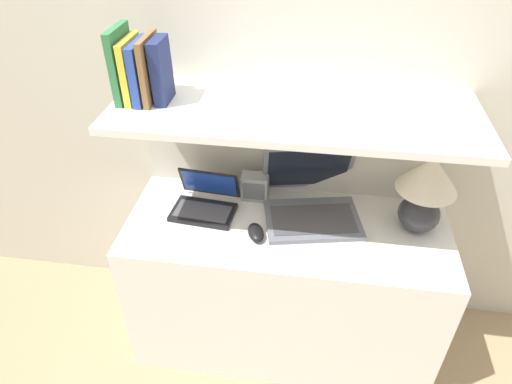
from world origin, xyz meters
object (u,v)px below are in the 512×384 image
book_blue (141,71)px  book_brown (150,69)px  book_green (121,64)px  book_yellow (132,70)px  laptop_large (311,202)px  computer_mouse (256,233)px  book_navy (161,71)px  laptop_small (205,203)px  table_lamp (426,187)px  router_box (255,187)px

book_blue → book_brown: book_brown is taller
book_green → book_yellow: (0.03, 0.00, -0.02)m
book_yellow → book_blue: book_yellow is taller
laptop_large → computer_mouse: (-0.20, -0.18, -0.04)m
book_green → book_blue: bearing=0.0°
book_blue → book_navy: 0.07m
laptop_small → book_blue: size_ratio=1.29×
laptop_small → book_brown: size_ratio=1.19×
book_navy → book_blue: bearing=180.0°
laptop_small → book_brown: book_brown is taller
book_green → book_brown: 0.10m
table_lamp → book_navy: size_ratio=1.50×
laptop_small → computer_mouse: size_ratio=2.25×
table_lamp → computer_mouse: (-0.62, -0.14, -0.18)m
laptop_small → book_navy: book_navy is taller
laptop_small → laptop_large: bearing=6.0°
book_yellow → book_green: bearing=180.0°
laptop_large → book_green: size_ratio=1.73×
router_box → book_navy: (-0.31, -0.11, 0.54)m
book_blue → book_brown: (0.03, 0.00, 0.01)m
table_lamp → laptop_small: bearing=-179.3°
laptop_small → book_yellow: bearing=178.4°
book_yellow → book_navy: bearing=0.0°
laptop_large → book_yellow: size_ratio=2.02×
table_lamp → laptop_small: 0.87m
table_lamp → book_blue: book_blue is taller
router_box → laptop_large: bearing=-15.4°
laptop_large → book_yellow: 0.85m
computer_mouse → book_blue: book_blue is taller
computer_mouse → book_navy: 0.69m
book_yellow → router_box: bearing=14.2°
book_blue → laptop_small: bearing=-1.9°
computer_mouse → router_box: 0.25m
laptop_large → book_blue: size_ratio=2.09×
table_lamp → computer_mouse: bearing=-166.9°
book_yellow → book_blue: bearing=0.0°
computer_mouse → book_green: bearing=164.1°
table_lamp → router_box: (-0.66, 0.10, -0.14)m
laptop_large → book_green: bearing=-176.8°
laptop_large → book_blue: book_blue is taller
book_navy → router_box: bearing=18.8°
laptop_large → book_yellow: (-0.66, -0.04, 0.54)m
table_lamp → laptop_small: table_lamp is taller
router_box → book_navy: 0.63m
computer_mouse → book_navy: book_navy is taller
book_yellow → computer_mouse: bearing=-17.0°
book_yellow → book_navy: book_navy is taller
table_lamp → book_brown: book_brown is taller
table_lamp → laptop_large: bearing=175.2°
computer_mouse → router_box: size_ratio=1.05×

